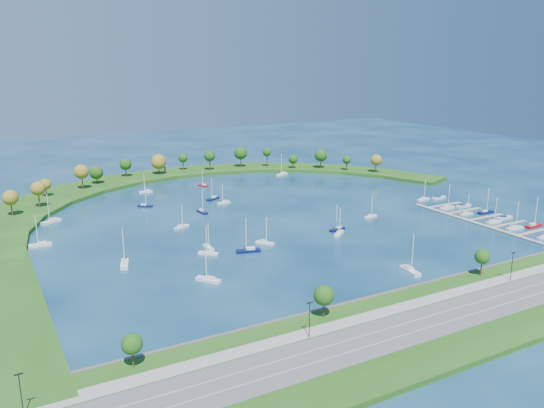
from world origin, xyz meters
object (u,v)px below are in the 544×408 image
harbor_tower (165,169)px  moored_boat_6 (282,174)px  moored_boat_8 (213,198)px  moored_boat_18 (202,211)px  dock_system (491,222)px  moored_boat_11 (203,185)px  docked_boat_4 (493,221)px  moored_boat_2 (125,263)px  docked_boat_8 (447,207)px  docked_boat_3 (533,225)px  moored_boat_19 (224,202)px  moored_boat_16 (265,242)px  docked_boat_7 (485,212)px  moored_boat_7 (208,279)px  moored_boat_1 (145,205)px  moored_boat_3 (339,233)px  moored_boat_17 (337,228)px  docked_boat_5 (504,218)px  docked_boat_11 (439,198)px  moored_boat_14 (371,216)px  docked_boat_10 (423,199)px  moored_boat_5 (209,252)px  moored_boat_0 (51,221)px  docked_boat_2 (515,228)px  moored_boat_12 (208,246)px  moored_boat_13 (146,191)px  moored_boat_10 (181,226)px  docked_boat_9 (463,206)px  docked_boat_6 (466,213)px  docked_boat_0 (544,237)px  moored_boat_15 (248,250)px  moored_boat_9 (410,270)px

harbor_tower → moored_boat_6: 77.00m
moored_boat_8 → moored_boat_18: moored_boat_8 is taller
dock_system → moored_boat_11: moored_boat_11 is taller
moored_boat_6 → docked_boat_4: (30.88, -143.30, -0.08)m
moored_boat_2 → docked_boat_8: (164.18, 0.40, -0.03)m
docked_boat_3 → moored_boat_19: bearing=132.4°
moored_boat_16 → docked_boat_7: (117.86, -11.41, 0.03)m
moored_boat_7 → moored_boat_16: size_ratio=1.14×
moored_boat_1 → moored_boat_3: 105.69m
moored_boat_17 → docked_boat_8: 70.18m
moored_boat_19 → docked_boat_5: bearing=131.2°
docked_boat_11 → moored_boat_14: bearing=-175.5°
docked_boat_10 → moored_boat_11: bearing=130.2°
moored_boat_5 → docked_boat_11: size_ratio=1.23×
harbor_tower → moored_boat_6: moored_boat_6 is taller
docked_boat_8 → moored_boat_6: bearing=99.7°
dock_system → moored_boat_0: (-179.77, 98.94, 0.62)m
moored_boat_19 → docked_boat_2: bearing=124.2°
moored_boat_12 → docked_boat_4: docked_boat_4 is taller
docked_boat_8 → docked_boat_10: 19.47m
dock_system → moored_boat_8: 141.24m
docked_boat_3 → moored_boat_14: bearing=136.3°
moored_boat_13 → docked_boat_10: 155.44m
moored_boat_7 → docked_boat_5: size_ratio=1.45×
moored_boat_10 → moored_boat_11: moored_boat_10 is taller
docked_boat_9 → moored_boat_13: bearing=135.9°
moored_boat_16 → moored_boat_19: (12.39, 69.14, -0.02)m
moored_boat_6 → moored_boat_10: bearing=14.7°
moored_boat_2 → moored_boat_5: size_ratio=1.21×
docked_boat_5 → docked_boat_10: docked_boat_10 is taller
moored_boat_18 → docked_boat_6: 130.13m
moored_boat_2 → docked_boat_0: size_ratio=1.35×
moored_boat_8 → docked_boat_5: bearing=108.8°
moored_boat_8 → docked_boat_10: (99.15, -56.51, -0.02)m
moored_boat_8 → moored_boat_15: (-20.96, -85.20, 0.06)m
moored_boat_8 → moored_boat_13: bearing=-79.2°
moored_boat_19 → docked_boat_3: bearing=126.8°
dock_system → moored_boat_8: size_ratio=6.58×
moored_boat_2 → docked_boat_10: 167.76m
moored_boat_3 → moored_boat_13: (-50.74, 118.12, -0.03)m
moored_boat_12 → docked_boat_9: size_ratio=1.13×
docked_boat_9 → moored_boat_10: bearing=161.3°
moored_boat_14 → moored_boat_18: bearing=132.3°
moored_boat_14 → moored_boat_1: bearing=128.1°
docked_boat_2 → moored_boat_13: bearing=134.8°
docked_boat_4 → docked_boat_6: docked_boat_4 is taller
moored_boat_14 → moored_boat_17: size_ratio=0.90×
moored_boat_5 → moored_boat_6: bearing=-87.4°
moored_boat_6 → docked_boat_0: moored_boat_6 is taller
moored_boat_3 → moored_boat_9: 48.18m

